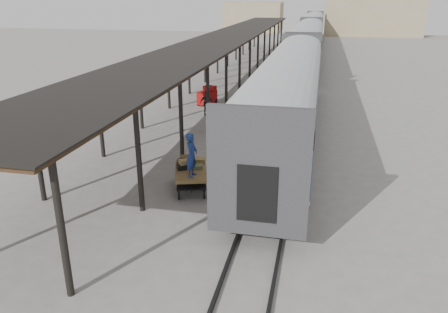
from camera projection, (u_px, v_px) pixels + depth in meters
name	position (u px, v px, depth m)	size (l,w,h in m)	color
ground	(192.00, 191.00, 17.85)	(160.00, 160.00, 0.00)	slate
train	(307.00, 42.00, 47.22)	(3.45, 76.01, 4.01)	silver
canopy	(229.00, 37.00, 39.11)	(4.90, 64.30, 4.15)	#422B19
rails	(306.00, 67.00, 48.33)	(1.54, 150.00, 0.12)	black
building_far	(372.00, 14.00, 85.09)	(18.00, 10.00, 8.00)	tan
building_left	(254.00, 17.00, 93.89)	(12.00, 8.00, 6.00)	tan
baggage_cart	(191.00, 174.00, 17.87)	(1.90, 2.66, 0.86)	brown
suitcase_stack	(189.00, 162.00, 18.08)	(1.25, 1.34, 0.42)	#353537
luggage_tug	(207.00, 96.00, 31.68)	(1.27, 1.68, 1.32)	maroon
porter	(192.00, 155.00, 16.84)	(0.64, 0.42, 1.77)	navy
pedestrian	(207.00, 103.00, 28.76)	(0.96, 0.40, 1.63)	black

